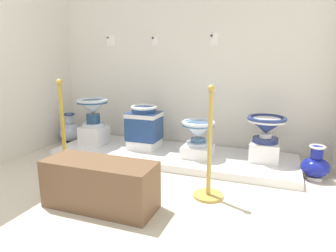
{
  "coord_description": "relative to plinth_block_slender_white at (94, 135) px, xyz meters",
  "views": [
    {
      "loc": [
        2.99,
        -1.2,
        1.22
      ],
      "look_at": [
        1.75,
        2.12,
        0.41
      ],
      "focal_mm": 32.19,
      "sensor_mm": 36.0,
      "label": 1
    }
  ],
  "objects": [
    {
      "name": "stanchion_post_near_right",
      "position": [
        1.74,
        -0.84,
        0.08
      ],
      "size": [
        0.27,
        0.27,
        1.0
      ],
      "color": "gold",
      "rests_on": "ground_plane"
    },
    {
      "name": "antique_toilet_broad_patterned",
      "position": [
        0.7,
        0.07,
        0.22
      ],
      "size": [
        0.4,
        0.35,
        0.43
      ],
      "color": "navy",
      "rests_on": "plinth_block_broad_patterned"
    },
    {
      "name": "info_placard_third",
      "position": [
        1.47,
        0.5,
        1.23
      ],
      "size": [
        0.1,
        0.01,
        0.15
      ],
      "color": "white"
    },
    {
      "name": "antique_toilet_slender_white",
      "position": [
        -0.0,
        0.0,
        0.37
      ],
      "size": [
        0.4,
        0.4,
        0.37
      ],
      "color": "silver",
      "rests_on": "plinth_block_slender_white"
    },
    {
      "name": "decorative_vase_companion",
      "position": [
        2.67,
        -0.06,
        -0.06
      ],
      "size": [
        0.28,
        0.28,
        0.35
      ],
      "color": "white",
      "rests_on": "ground_plane"
    },
    {
      "name": "info_placard_first",
      "position": [
        0.02,
        0.5,
        1.24
      ],
      "size": [
        0.13,
        0.01,
        0.15
      ],
      "color": "white"
    },
    {
      "name": "decorative_vase_spare",
      "position": [
        -0.51,
        0.16,
        -0.03
      ],
      "size": [
        0.3,
        0.3,
        0.44
      ],
      "color": "navy",
      "rests_on": "ground_plane"
    },
    {
      "name": "wall_back",
      "position": [
        1.09,
        0.54,
        1.31
      ],
      "size": [
        3.81,
        0.06,
        3.02
      ],
      "primitive_type": "cube",
      "color": "silver",
      "rests_on": "ground_plane"
    },
    {
      "name": "ground_plane",
      "position": [
        1.09,
        -1.39,
        -0.21
      ],
      "size": [
        5.61,
        5.39,
        0.02
      ],
      "primitive_type": "cube",
      "color": "beige"
    },
    {
      "name": "plinth_block_slender_white",
      "position": [
        0.0,
        0.0,
        0.0
      ],
      "size": [
        0.32,
        0.3,
        0.24
      ],
      "primitive_type": "cube",
      "color": "white",
      "rests_on": "display_platform"
    },
    {
      "name": "stanchion_post_near_left",
      "position": [
        0.24,
        -0.88,
        0.09
      ],
      "size": [
        0.27,
        0.27,
        1.01
      ],
      "color": "gold",
      "rests_on": "ground_plane"
    },
    {
      "name": "info_placard_second",
      "position": [
        0.68,
        0.5,
        1.23
      ],
      "size": [
        0.09,
        0.01,
        0.11
      ],
      "color": "white"
    },
    {
      "name": "plinth_block_rightmost",
      "position": [
        2.16,
        0.11,
        -0.02
      ],
      "size": [
        0.31,
        0.33,
        0.21
      ],
      "primitive_type": "cube",
      "color": "white",
      "rests_on": "display_platform"
    },
    {
      "name": "plinth_block_central_ornate",
      "position": [
        1.43,
        -0.02,
        -0.05
      ],
      "size": [
        0.33,
        0.35,
        0.13
      ],
      "primitive_type": "cube",
      "color": "white",
      "rests_on": "display_platform"
    },
    {
      "name": "antique_toilet_central_ornate",
      "position": [
        1.43,
        -0.02,
        0.2
      ],
      "size": [
        0.39,
        0.39,
        0.29
      ],
      "color": "silver",
      "rests_on": "plinth_block_central_ornate"
    },
    {
      "name": "antique_toilet_rightmost",
      "position": [
        2.16,
        0.11,
        0.28
      ],
      "size": [
        0.42,
        0.42,
        0.29
      ],
      "color": "navy",
      "rests_on": "plinth_block_rightmost"
    },
    {
      "name": "plinth_block_broad_patterned",
      "position": [
        0.7,
        0.07,
        -0.06
      ],
      "size": [
        0.35,
        0.36,
        0.11
      ],
      "primitive_type": "cube",
      "color": "white",
      "rests_on": "display_platform"
    },
    {
      "name": "display_platform",
      "position": [
        1.09,
        0.03,
        -0.16
      ],
      "size": [
        2.91,
        0.91,
        0.08
      ],
      "primitive_type": "cube",
      "color": "white",
      "rests_on": "ground_plane"
    },
    {
      "name": "museum_bench",
      "position": [
        0.95,
        -1.33,
        -0.0
      ],
      "size": [
        0.93,
        0.36,
        0.4
      ],
      "primitive_type": "cube",
      "color": "brown",
      "rests_on": "ground_plane"
    }
  ]
}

